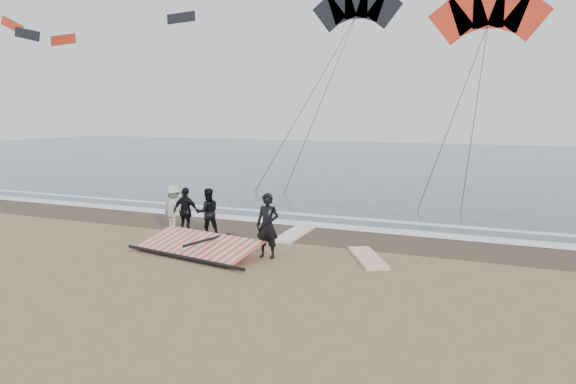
{
  "coord_description": "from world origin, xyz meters",
  "views": [
    {
      "loc": [
        7.13,
        -12.45,
        4.03
      ],
      "look_at": [
        0.32,
        3.0,
        1.6
      ],
      "focal_mm": 35.0,
      "sensor_mm": 36.0,
      "label": 1
    }
  ],
  "objects_px": {
    "man_main": "(268,226)",
    "sail_rig": "(199,246)",
    "board_white": "(368,258)",
    "board_cream": "(294,234)"
  },
  "relations": [
    {
      "from": "man_main",
      "to": "board_cream",
      "type": "distance_m",
      "value": 3.06
    },
    {
      "from": "board_cream",
      "to": "sail_rig",
      "type": "distance_m",
      "value": 3.61
    },
    {
      "from": "man_main",
      "to": "board_white",
      "type": "xyz_separation_m",
      "value": [
        2.59,
        0.95,
        -0.86
      ]
    },
    {
      "from": "man_main",
      "to": "board_white",
      "type": "distance_m",
      "value": 2.89
    },
    {
      "from": "board_white",
      "to": "board_cream",
      "type": "height_order",
      "value": "board_cream"
    },
    {
      "from": "man_main",
      "to": "board_cream",
      "type": "bearing_deg",
      "value": 98.06
    },
    {
      "from": "board_white",
      "to": "sail_rig",
      "type": "distance_m",
      "value": 4.8
    },
    {
      "from": "board_white",
      "to": "man_main",
      "type": "bearing_deg",
      "value": 170.44
    },
    {
      "from": "man_main",
      "to": "sail_rig",
      "type": "height_order",
      "value": "man_main"
    },
    {
      "from": "board_white",
      "to": "board_cream",
      "type": "distance_m",
      "value": 3.61
    }
  ]
}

